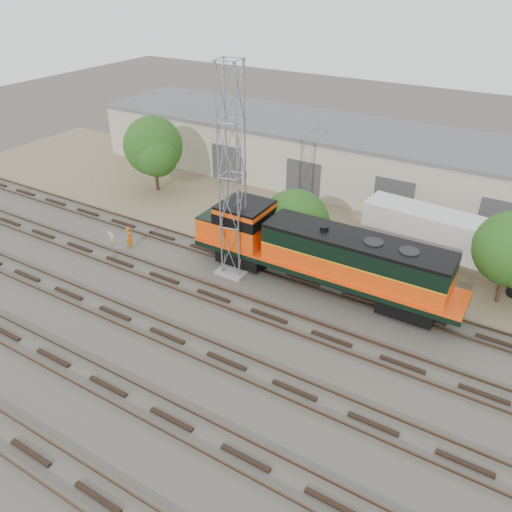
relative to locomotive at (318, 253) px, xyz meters
The scene contains 11 objects.
ground 6.54m from the locomotive, 98.69° to the right, with size 140.00×140.00×0.00m, color #47423A.
dirt_strip 9.37m from the locomotive, 95.82° to the left, with size 80.00×16.00×0.02m, color #726047.
tracks 9.35m from the locomotive, 95.82° to the right, with size 80.00×20.40×0.28m.
warehouse 17.00m from the locomotive, 92.94° to the left, with size 58.40×10.40×5.30m.
locomotive is the anchor object (origin of this frame).
signal_tower 6.99m from the locomotive, 166.73° to the right, with size 2.01×2.01×13.58m.
sign_post 14.38m from the locomotive, 162.99° to the right, with size 0.77×0.34×2.00m.
worker 14.03m from the locomotive, 169.54° to the right, with size 0.62×0.41×1.69m, color orange.
semi_trailer 9.72m from the locomotive, 41.48° to the left, with size 12.60×3.51×3.83m.
tree_west 20.02m from the locomotive, 160.81° to the left, with size 5.43×5.17×6.76m.
tree_mid 4.22m from the locomotive, 135.20° to the left, with size 5.22×4.98×4.98m.
Camera 1 is at (11.46, -19.05, 18.14)m, focal length 35.00 mm.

